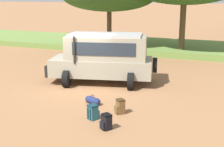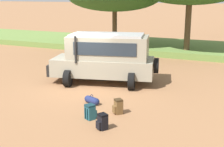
# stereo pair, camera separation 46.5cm
# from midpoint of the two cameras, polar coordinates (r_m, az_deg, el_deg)

# --- Properties ---
(ground_plane) EXTENTS (320.00, 320.00, 0.00)m
(ground_plane) POSITION_cam_midpoint_polar(r_m,az_deg,el_deg) (14.83, -6.42, -2.55)
(ground_plane) COLOR #936642
(grass_bank) EXTENTS (120.00, 7.00, 0.44)m
(grass_bank) POSITION_cam_midpoint_polar(r_m,az_deg,el_deg) (25.67, 6.44, 5.06)
(grass_bank) COLOR olive
(grass_bank) RESTS_ON ground_plane
(safari_vehicle) EXTENTS (5.47, 3.47, 2.44)m
(safari_vehicle) POSITION_cam_midpoint_polar(r_m,az_deg,el_deg) (15.24, -2.39, 3.00)
(safari_vehicle) COLOR gray
(safari_vehicle) RESTS_ON ground_plane
(backpack_beside_front_wheel) EXTENTS (0.42, 0.45, 0.53)m
(backpack_beside_front_wheel) POSITION_cam_midpoint_polar(r_m,az_deg,el_deg) (11.02, -4.72, -7.08)
(backpack_beside_front_wheel) COLOR #235B6B
(backpack_beside_front_wheel) RESTS_ON ground_plane
(backpack_cluster_center) EXTENTS (0.40, 0.42, 0.53)m
(backpack_cluster_center) POSITION_cam_midpoint_polar(r_m,az_deg,el_deg) (10.20, -2.37, -8.86)
(backpack_cluster_center) COLOR black
(backpack_cluster_center) RESTS_ON ground_plane
(backpack_near_rear_wheel) EXTENTS (0.41, 0.42, 0.55)m
(backpack_near_rear_wheel) POSITION_cam_midpoint_polar(r_m,az_deg,el_deg) (11.49, 0.34, -6.08)
(backpack_near_rear_wheel) COLOR brown
(backpack_near_rear_wheel) RESTS_ON ground_plane
(duffel_bag_low_black_case) EXTENTS (0.75, 0.46, 0.39)m
(duffel_bag_low_black_case) POSITION_cam_midpoint_polar(r_m,az_deg,el_deg) (12.56, -4.60, -4.94)
(duffel_bag_low_black_case) COLOR navy
(duffel_bag_low_black_case) RESTS_ON ground_plane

